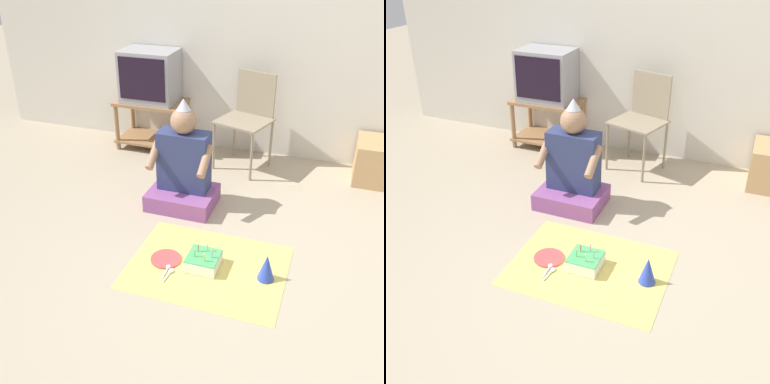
% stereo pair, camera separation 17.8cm
% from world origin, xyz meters
% --- Properties ---
extents(ground_plane, '(16.00, 16.00, 0.00)m').
position_xyz_m(ground_plane, '(0.00, 0.00, 0.00)').
color(ground_plane, tan).
extents(wall_back, '(6.40, 0.06, 2.55)m').
position_xyz_m(wall_back, '(0.00, 2.07, 1.27)').
color(wall_back, beige).
rests_on(wall_back, ground_plane).
extents(tv_stand, '(0.69, 0.43, 0.50)m').
position_xyz_m(tv_stand, '(-1.35, 1.82, 0.30)').
color(tv_stand, '#997047').
rests_on(tv_stand, ground_plane).
extents(tv, '(0.53, 0.41, 0.50)m').
position_xyz_m(tv, '(-1.35, 1.82, 0.75)').
color(tv, '#99999E').
rests_on(tv, tv_stand).
extents(folding_chair, '(0.55, 0.53, 0.88)m').
position_xyz_m(folding_chair, '(-0.32, 1.71, 0.52)').
color(folding_chair, gray).
rests_on(folding_chair, ground_plane).
extents(person_seated, '(0.53, 0.43, 0.90)m').
position_xyz_m(person_seated, '(-0.64, 0.81, 0.31)').
color(person_seated, '#8C4C8C').
rests_on(person_seated, ground_plane).
extents(party_cloth, '(1.04, 0.80, 0.01)m').
position_xyz_m(party_cloth, '(-0.20, 0.08, 0.00)').
color(party_cloth, '#EAD666').
rests_on(party_cloth, ground_plane).
extents(birthday_cake, '(0.21, 0.21, 0.15)m').
position_xyz_m(birthday_cake, '(-0.23, 0.07, 0.05)').
color(birthday_cake, white).
rests_on(birthday_cake, party_cloth).
extents(party_hat_blue, '(0.11, 0.11, 0.18)m').
position_xyz_m(party_hat_blue, '(0.20, 0.09, 0.10)').
color(party_hat_blue, blue).
rests_on(party_hat_blue, party_cloth).
extents(paper_plate, '(0.21, 0.21, 0.01)m').
position_xyz_m(paper_plate, '(-0.49, 0.06, 0.01)').
color(paper_plate, '#D84C4C').
rests_on(paper_plate, party_cloth).
extents(plastic_spoon_near, '(0.04, 0.15, 0.01)m').
position_xyz_m(plastic_spoon_near, '(-0.44, -0.03, 0.01)').
color(plastic_spoon_near, white).
rests_on(plastic_spoon_near, party_cloth).
extents(plastic_spoon_far, '(0.04, 0.15, 0.01)m').
position_xyz_m(plastic_spoon_far, '(-0.41, -0.06, 0.01)').
color(plastic_spoon_far, white).
rests_on(plastic_spoon_far, party_cloth).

